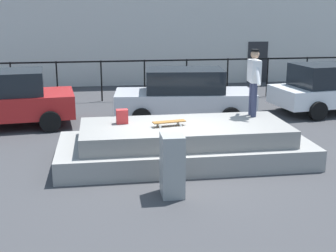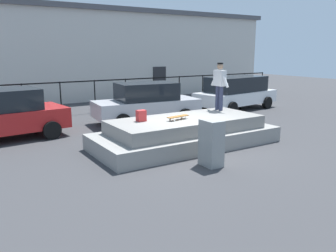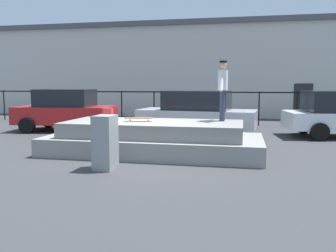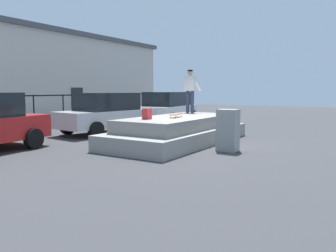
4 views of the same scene
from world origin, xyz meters
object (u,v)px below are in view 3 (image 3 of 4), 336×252
object	(u,v)px
skateboard	(139,118)
backpack	(108,114)
utility_box	(105,142)
car_red_sedan_near	(66,110)
car_silver_sedan_mid	(197,113)
skateboarder	(223,86)

from	to	relation	value
skateboard	backpack	size ratio (longest dim) A/B	2.36
utility_box	skateboard	bearing A→B (deg)	83.66
car_red_sedan_near	car_silver_sedan_mid	distance (m)	5.59
utility_box	skateboarder	bearing A→B (deg)	47.12
car_silver_sedan_mid	skateboarder	bearing A→B (deg)	-70.87
backpack	car_silver_sedan_mid	size ratio (longest dim) A/B	0.07
skateboarder	car_red_sedan_near	distance (m)	7.66
skateboarder	backpack	bearing A→B (deg)	-174.83
car_red_sedan_near	car_silver_sedan_mid	size ratio (longest dim) A/B	0.90
car_red_sedan_near	utility_box	bearing A→B (deg)	-55.51
skateboarder	car_red_sedan_near	world-z (taller)	skateboarder
skateboard	car_red_sedan_near	distance (m)	6.12
skateboard	car_silver_sedan_mid	xyz separation A→B (m)	(1.13, 4.10, -0.15)
skateboarder	utility_box	distance (m)	3.91
skateboarder	backpack	size ratio (longest dim) A/B	4.96
skateboarder	car_red_sedan_near	xyz separation A→B (m)	(-6.76, 3.47, -1.03)
skateboarder	car_silver_sedan_mid	world-z (taller)	skateboarder
skateboard	utility_box	world-z (taller)	utility_box
skateboarder	skateboard	world-z (taller)	skateboarder
skateboarder	skateboard	bearing A→B (deg)	-162.40
car_silver_sedan_mid	utility_box	distance (m)	6.21
skateboarder	car_silver_sedan_mid	size ratio (longest dim) A/B	0.37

